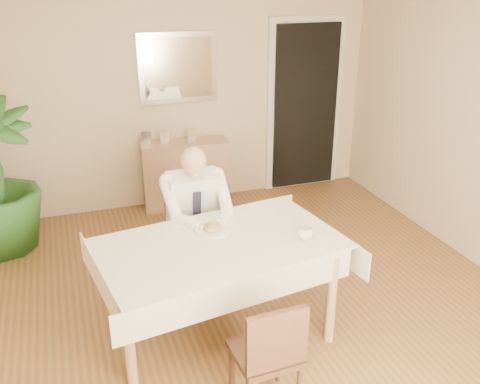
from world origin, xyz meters
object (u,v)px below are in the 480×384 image
object	(u,v)px
chair_near	(270,353)
coffee_mug	(305,233)
dining_table	(220,253)
sideboard	(186,174)
seated_man	(198,216)
chair_far	(191,226)

from	to	relation	value
chair_near	coffee_mug	size ratio (longest dim) A/B	7.26
dining_table	coffee_mug	distance (m)	0.63
chair_near	sideboard	world-z (taller)	chair_near
dining_table	chair_near	size ratio (longest dim) A/B	2.33
chair_near	sideboard	size ratio (longest dim) A/B	0.84
dining_table	seated_man	xyz separation A→B (m)	(0.00, 0.59, 0.02)
sideboard	coffee_mug	bearing A→B (deg)	-77.94
coffee_mug	sideboard	xyz separation A→B (m)	(-0.29, 2.49, -0.41)
chair_far	seated_man	distance (m)	0.36
chair_far	coffee_mug	distance (m)	1.22
chair_near	seated_man	bearing A→B (deg)	88.94
chair_far	seated_man	xyz separation A→B (m)	(0.00, -0.28, 0.22)
dining_table	coffee_mug	xyz separation A→B (m)	(0.60, -0.14, 0.13)
seated_man	sideboard	distance (m)	1.81
chair_near	dining_table	bearing A→B (deg)	90.09
chair_near	seated_man	world-z (taller)	seated_man
coffee_mug	sideboard	bearing A→B (deg)	96.72
dining_table	seated_man	distance (m)	0.59
chair_far	chair_near	bearing A→B (deg)	-85.72
dining_table	chair_far	xyz separation A→B (m)	(0.00, 0.88, -0.20)
seated_man	sideboard	bearing A→B (deg)	80.15
dining_table	sideboard	distance (m)	2.39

